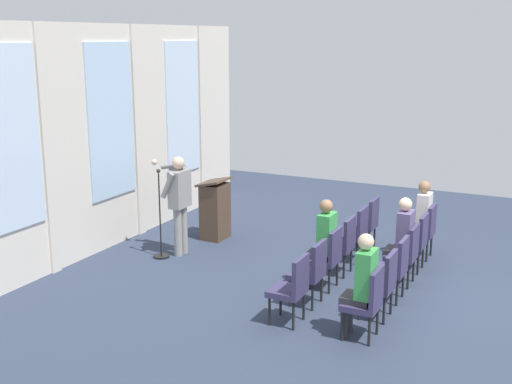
# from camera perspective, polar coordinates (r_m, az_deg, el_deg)

# --- Properties ---
(ground_plane) EXTENTS (13.77, 13.77, 0.00)m
(ground_plane) POSITION_cam_1_polar(r_m,az_deg,el_deg) (9.98, 12.63, -8.62)
(ground_plane) COLOR #2D384C
(rear_partition) EXTENTS (8.79, 0.14, 3.93)m
(rear_partition) POSITION_cam_1_polar(r_m,az_deg,el_deg) (11.77, -12.69, 4.85)
(rear_partition) COLOR silver
(rear_partition) RESTS_ON ground
(speaker) EXTENTS (0.52, 0.69, 1.73)m
(speaker) POSITION_cam_1_polar(r_m,az_deg,el_deg) (11.16, -6.81, -0.54)
(speaker) COLOR gray
(speaker) RESTS_ON ground
(mic_stand) EXTENTS (0.28, 0.28, 1.55)m
(mic_stand) POSITION_cam_1_polar(r_m,az_deg,el_deg) (11.23, -8.39, -4.07)
(mic_stand) COLOR black
(mic_stand) RESTS_ON ground
(lectern) EXTENTS (0.60, 0.48, 1.16)m
(lectern) POSITION_cam_1_polar(r_m,az_deg,el_deg) (12.11, -3.63, -1.57)
(lectern) COLOR #4C3828
(lectern) RESTS_ON ground
(chair_r0_c0) EXTENTS (0.46, 0.44, 0.94)m
(chair_r0_c0) POSITION_cam_1_polar(r_m,az_deg,el_deg) (8.56, 3.24, -8.25)
(chair_r0_c0) COLOR black
(chair_r0_c0) RESTS_ON ground
(chair_r0_c1) EXTENTS (0.46, 0.44, 0.94)m
(chair_r0_c1) POSITION_cam_1_polar(r_m,az_deg,el_deg) (9.15, 4.91, -6.80)
(chair_r0_c1) COLOR black
(chair_r0_c1) RESTS_ON ground
(chair_r0_c2) EXTENTS (0.46, 0.44, 0.94)m
(chair_r0_c2) POSITION_cam_1_polar(r_m,az_deg,el_deg) (9.75, 6.36, -5.53)
(chair_r0_c2) COLOR black
(chair_r0_c2) RESTS_ON ground
(audience_r0_c2) EXTENTS (0.36, 0.39, 1.38)m
(audience_r0_c2) POSITION_cam_1_polar(r_m,az_deg,el_deg) (9.71, 5.96, -4.19)
(audience_r0_c2) COLOR #2D2D33
(audience_r0_c2) RESTS_ON ground
(chair_r0_c3) EXTENTS (0.46, 0.44, 0.94)m
(chair_r0_c3) POSITION_cam_1_polar(r_m,az_deg,el_deg) (10.37, 7.64, -4.41)
(chair_r0_c3) COLOR black
(chair_r0_c3) RESTS_ON ground
(chair_r0_c4) EXTENTS (0.46, 0.44, 0.94)m
(chair_r0_c4) POSITION_cam_1_polar(r_m,az_deg,el_deg) (10.99, 8.78, -3.41)
(chair_r0_c4) COLOR black
(chair_r0_c4) RESTS_ON ground
(chair_r0_c5) EXTENTS (0.46, 0.44, 0.94)m
(chair_r0_c5) POSITION_cam_1_polar(r_m,az_deg,el_deg) (11.61, 9.79, -2.51)
(chair_r0_c5) COLOR black
(chair_r0_c5) RESTS_ON ground
(chair_r1_c0) EXTENTS (0.46, 0.44, 0.94)m
(chair_r1_c0) POSITION_cam_1_polar(r_m,az_deg,el_deg) (8.26, 9.78, -9.28)
(chair_r1_c0) COLOR black
(chair_r1_c0) RESTS_ON ground
(audience_r1_c0) EXTENTS (0.36, 0.39, 1.38)m
(audience_r1_c0) POSITION_cam_1_polar(r_m,az_deg,el_deg) (8.19, 9.32, -7.75)
(audience_r1_c0) COLOR #2D2D33
(audience_r1_c0) RESTS_ON ground
(chair_r1_c1) EXTENTS (0.46, 0.44, 0.94)m
(chair_r1_c1) POSITION_cam_1_polar(r_m,az_deg,el_deg) (8.87, 11.04, -7.70)
(chair_r1_c1) COLOR black
(chair_r1_c1) RESTS_ON ground
(chair_r1_c2) EXTENTS (0.46, 0.44, 0.94)m
(chair_r1_c2) POSITION_cam_1_polar(r_m,az_deg,el_deg) (9.49, 12.13, -6.32)
(chair_r1_c2) COLOR black
(chair_r1_c2) RESTS_ON ground
(chair_r1_c3) EXTENTS (0.46, 0.44, 0.94)m
(chair_r1_c3) POSITION_cam_1_polar(r_m,az_deg,el_deg) (10.12, 13.08, -5.11)
(chair_r1_c3) COLOR black
(chair_r1_c3) RESTS_ON ground
(audience_r1_c3) EXTENTS (0.36, 0.39, 1.37)m
(audience_r1_c3) POSITION_cam_1_polar(r_m,az_deg,el_deg) (10.06, 12.71, -3.85)
(audience_r1_c3) COLOR #2D2D33
(audience_r1_c3) RESTS_ON ground
(chair_r1_c4) EXTENTS (0.46, 0.44, 0.94)m
(chair_r1_c4) POSITION_cam_1_polar(r_m,az_deg,el_deg) (10.75, 13.92, -4.04)
(chair_r1_c4) COLOR black
(chair_r1_c4) RESTS_ON ground
(chair_r1_c5) EXTENTS (0.46, 0.44, 0.94)m
(chair_r1_c5) POSITION_cam_1_polar(r_m,az_deg,el_deg) (11.39, 14.66, -3.09)
(chair_r1_c5) COLOR black
(chair_r1_c5) RESTS_ON ground
(audience_r1_c5) EXTENTS (0.36, 0.39, 1.35)m
(audience_r1_c5) POSITION_cam_1_polar(r_m,az_deg,el_deg) (11.35, 14.33, -2.01)
(audience_r1_c5) COLOR #2D2D33
(audience_r1_c5) RESTS_ON ground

